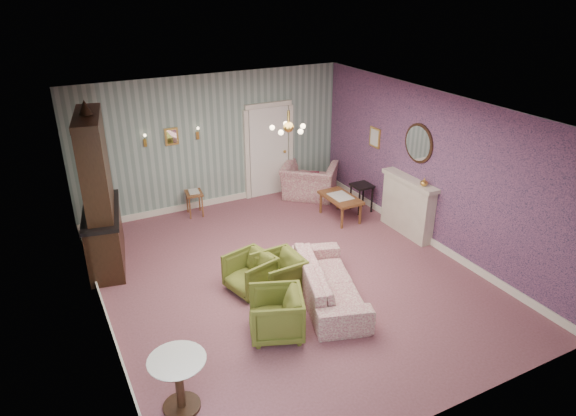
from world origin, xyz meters
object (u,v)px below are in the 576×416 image
olive_chair_b (278,273)px  olive_chair_c (250,271)px  pedestal_table (179,384)px  olive_chair_a (276,312)px  fireplace (408,206)px  side_table_black (361,198)px  wingback_chair (309,176)px  sofa_chintz (329,276)px  coffee_table (340,207)px  dresser (97,189)px

olive_chair_b → olive_chair_c: olive_chair_b is taller
olive_chair_c → pedestal_table: pedestal_table is taller
olive_chair_a → olive_chair_c: (0.14, 1.22, -0.03)m
fireplace → olive_chair_b: bearing=-167.3°
olive_chair_c → olive_chair_b: bearing=40.7°
olive_chair_a → olive_chair_b: 1.08m
olive_chair_c → side_table_black: bearing=102.7°
olive_chair_a → pedestal_table: olive_chair_a is taller
fireplace → wingback_chair: bearing=108.4°
olive_chair_a → pedestal_table: (-1.62, -0.72, -0.01)m
olive_chair_b → side_table_black: olive_chair_b is taller
olive_chair_a → olive_chair_b: size_ratio=1.04×
olive_chair_b → fireplace: bearing=100.0°
wingback_chair → olive_chair_b: bearing=94.5°
olive_chair_c → olive_chair_a: bearing=-20.5°
sofa_chintz → wingback_chair: bearing=-7.9°
coffee_table → side_table_black: side_table_black is taller
olive_chair_b → fireplace: fireplace is taller
olive_chair_a → dresser: dresser is taller
sofa_chintz → fireplace: (2.58, 1.26, 0.17)m
coffee_table → fireplace: bearing=-54.9°
sofa_chintz → pedestal_table: bearing=129.7°
coffee_table → dresser: bearing=175.5°
sofa_chintz → dresser: (-2.93, 2.79, 1.03)m
wingback_chair → olive_chair_a: bearing=96.3°
coffee_table → pedestal_table: bearing=-141.9°
coffee_table → sofa_chintz: bearing=-126.1°
olive_chair_a → dresser: bearing=-129.3°
pedestal_table → olive_chair_b: bearing=38.1°
olive_chair_a → fireplace: bearing=135.9°
olive_chair_c → pedestal_table: 2.62m
dresser → coffee_table: 4.86m
dresser → coffee_table: dresser is taller
fireplace → pedestal_table: bearing=-155.8°
olive_chair_a → olive_chair_b: bearing=173.3°
wingback_chair → pedestal_table: size_ratio=1.60×
dresser → pedestal_table: (0.16, -3.93, -1.07)m
coffee_table → pedestal_table: pedestal_table is taller
side_table_black → olive_chair_c: bearing=-153.1°
olive_chair_b → wingback_chair: 3.99m
dresser → wingback_chair: bearing=21.8°
olive_chair_b → coffee_table: bearing=125.4°
olive_chair_b → sofa_chintz: 0.83m
wingback_chair → side_table_black: (0.61, -1.21, -0.21)m
dresser → olive_chair_c: bearing=-35.5°
olive_chair_b → sofa_chintz: sofa_chintz is taller
olive_chair_b → olive_chair_c: bearing=-127.9°
side_table_black → wingback_chair: bearing=116.8°
olive_chair_b → pedestal_table: pedestal_table is taller
fireplace → coffee_table: 1.46m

